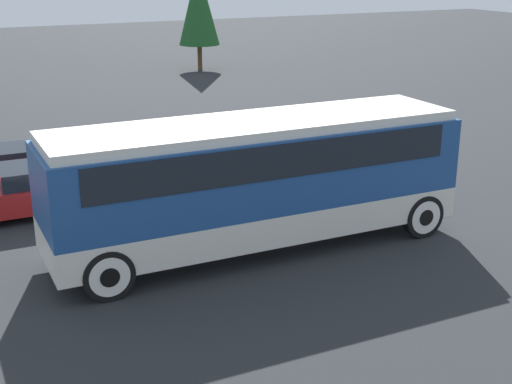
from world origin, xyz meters
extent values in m
plane|color=#26282B|center=(0.00, 0.00, 0.00)|extent=(120.00, 120.00, 0.00)
cube|color=silver|center=(0.00, 0.00, 0.84)|extent=(9.98, 2.55, 0.75)
cube|color=navy|center=(0.00, 0.00, 2.09)|extent=(9.98, 2.55, 1.74)
cube|color=black|center=(0.00, 0.00, 2.52)|extent=(8.78, 2.59, 0.79)
cube|color=silver|center=(0.00, 0.00, 3.07)|extent=(9.78, 2.35, 0.22)
cube|color=navy|center=(4.84, 0.00, 1.84)|extent=(0.36, 2.45, 1.99)
cylinder|color=black|center=(4.11, -1.17, 0.55)|extent=(1.11, 0.28, 1.11)
cylinder|color=silver|center=(4.11, -1.17, 0.55)|extent=(0.86, 0.30, 0.86)
cylinder|color=black|center=(4.11, -1.17, 0.55)|extent=(0.42, 0.32, 0.42)
cylinder|color=black|center=(4.11, 1.17, 0.55)|extent=(1.11, 0.28, 1.11)
cylinder|color=silver|center=(4.11, 1.17, 0.55)|extent=(0.86, 0.30, 0.86)
cylinder|color=black|center=(4.11, 1.17, 0.55)|extent=(0.42, 0.32, 0.42)
cylinder|color=black|center=(-3.94, -1.17, 0.55)|extent=(1.11, 0.28, 1.11)
cylinder|color=silver|center=(-3.94, -1.17, 0.55)|extent=(0.86, 0.30, 0.86)
cylinder|color=black|center=(-3.94, -1.17, 0.55)|extent=(0.42, 0.32, 0.42)
cylinder|color=black|center=(-3.94, 1.17, 0.55)|extent=(1.11, 0.28, 1.11)
cylinder|color=silver|center=(-3.94, 1.17, 0.55)|extent=(0.86, 0.30, 0.86)
cylinder|color=black|center=(-3.94, 1.17, 0.55)|extent=(0.42, 0.32, 0.42)
cube|color=maroon|center=(-3.97, 4.85, 0.56)|extent=(4.58, 1.80, 0.67)
cube|color=black|center=(-4.15, 4.85, 1.14)|extent=(2.38, 1.62, 0.47)
cylinder|color=black|center=(-2.10, 4.04, 0.30)|extent=(0.60, 0.22, 0.60)
cylinder|color=black|center=(-2.10, 4.04, 0.30)|extent=(0.23, 0.26, 0.23)
cylinder|color=black|center=(-2.10, 5.66, 0.30)|extent=(0.60, 0.22, 0.60)
cylinder|color=black|center=(-2.10, 5.66, 0.30)|extent=(0.23, 0.26, 0.23)
cube|color=#7A6B5B|center=(-3.87, 7.37, 0.51)|extent=(4.23, 1.76, 0.56)
cube|color=black|center=(-4.04, 7.37, 1.05)|extent=(2.20, 1.58, 0.51)
cylinder|color=black|center=(-2.19, 6.58, 0.31)|extent=(0.62, 0.22, 0.62)
cylinder|color=black|center=(-2.19, 6.58, 0.31)|extent=(0.24, 0.26, 0.24)
cylinder|color=black|center=(-2.19, 8.16, 0.31)|extent=(0.62, 0.22, 0.62)
cylinder|color=black|center=(-2.19, 8.16, 0.31)|extent=(0.24, 0.26, 0.24)
cylinder|color=brown|center=(9.04, 26.88, 0.77)|extent=(0.28, 0.28, 1.54)
cone|color=#1E5123|center=(9.04, 26.88, 3.91)|extent=(2.48, 2.48, 4.73)
camera|label=1|loc=(-6.96, -14.53, 6.83)|focal=50.00mm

